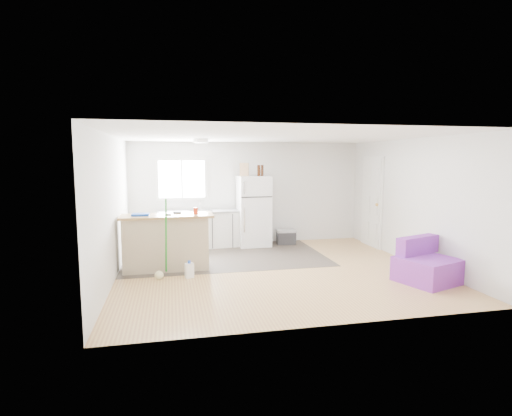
% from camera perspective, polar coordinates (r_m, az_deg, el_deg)
% --- Properties ---
extents(room, '(5.51, 5.01, 2.41)m').
position_cam_1_polar(room, '(7.11, 2.68, 0.48)').
color(room, '#AD7848').
rests_on(room, ground).
extents(vinyl_zone, '(4.05, 2.50, 0.00)m').
position_cam_1_polar(vinyl_zone, '(8.39, -4.39, -6.84)').
color(vinyl_zone, '#372F29').
rests_on(vinyl_zone, floor).
extents(window, '(1.18, 0.06, 0.98)m').
position_cam_1_polar(window, '(9.33, -10.55, 4.07)').
color(window, white).
rests_on(window, back_wall).
extents(interior_door, '(0.11, 0.92, 2.10)m').
position_cam_1_polar(interior_door, '(9.57, 16.21, 0.78)').
color(interior_door, white).
rests_on(interior_door, right_wall).
extents(ceiling_fixture, '(0.30, 0.30, 0.07)m').
position_cam_1_polar(ceiling_fixture, '(8.06, -7.90, 9.45)').
color(ceiling_fixture, white).
rests_on(ceiling_fixture, ceiling).
extents(kitchen_cabinets, '(1.93, 0.74, 1.11)m').
position_cam_1_polar(kitchen_cabinets, '(9.19, -7.86, -2.95)').
color(kitchen_cabinets, white).
rests_on(kitchen_cabinets, floor).
extents(peninsula, '(1.64, 0.63, 1.01)m').
position_cam_1_polar(peninsula, '(7.45, -12.70, -4.74)').
color(peninsula, tan).
rests_on(peninsula, floor).
extents(refrigerator, '(0.73, 0.70, 1.62)m').
position_cam_1_polar(refrigerator, '(9.24, -0.34, -0.43)').
color(refrigerator, white).
rests_on(refrigerator, floor).
extents(cooler, '(0.48, 0.35, 0.35)m').
position_cam_1_polar(cooler, '(9.52, 4.31, -4.11)').
color(cooler, '#2B2B2E').
rests_on(cooler, floor).
extents(purple_seat, '(1.07, 1.06, 0.71)m').
position_cam_1_polar(purple_seat, '(7.19, 23.12, -7.64)').
color(purple_seat, purple).
rests_on(purple_seat, floor).
extents(cleaner_jug, '(0.16, 0.13, 0.30)m').
position_cam_1_polar(cleaner_jug, '(6.94, -9.49, -8.77)').
color(cleaner_jug, white).
rests_on(cleaner_jug, floor).
extents(mop, '(0.24, 0.38, 1.37)m').
position_cam_1_polar(mop, '(6.97, -13.42, -7.95)').
color(mop, green).
rests_on(mop, floor).
extents(red_cup, '(0.10, 0.10, 0.12)m').
position_cam_1_polar(red_cup, '(7.35, -8.61, -0.39)').
color(red_cup, red).
rests_on(red_cup, peninsula).
extents(blue_tray, '(0.31, 0.23, 0.04)m').
position_cam_1_polar(blue_tray, '(7.36, -16.15, -0.91)').
color(blue_tray, '#1342B7').
rests_on(blue_tray, peninsula).
extents(tool_a, '(0.15, 0.08, 0.03)m').
position_cam_1_polar(tool_a, '(7.49, -11.19, -0.66)').
color(tool_a, black).
rests_on(tool_a, peninsula).
extents(tool_b, '(0.11, 0.06, 0.03)m').
position_cam_1_polar(tool_b, '(7.28, -12.46, -0.92)').
color(tool_b, black).
rests_on(tool_b, peninsula).
extents(cardboard_box, '(0.22, 0.15, 0.30)m').
position_cam_1_polar(cardboard_box, '(9.11, -1.69, 5.52)').
color(cardboard_box, tan).
rests_on(cardboard_box, refrigerator).
extents(bottle_left, '(0.08, 0.08, 0.25)m').
position_cam_1_polar(bottle_left, '(9.09, 0.39, 5.37)').
color(bottle_left, '#341809').
rests_on(bottle_left, refrigerator).
extents(bottle_right, '(0.08, 0.08, 0.25)m').
position_cam_1_polar(bottle_right, '(9.23, 0.86, 5.39)').
color(bottle_right, '#341809').
rests_on(bottle_right, refrigerator).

